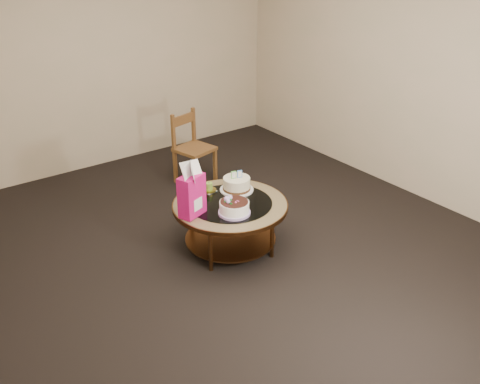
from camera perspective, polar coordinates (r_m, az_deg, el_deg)
ground at (r=4.92m, az=-1.01°, el=-5.86°), size 5.00×5.00×0.00m
room_walls at (r=4.29m, az=-1.18°, el=11.79°), size 4.52×5.02×2.61m
coffee_table at (r=4.72m, az=-1.05°, el=-1.99°), size 1.02×1.02×0.46m
decorated_cake at (r=4.49m, az=-0.64°, el=-1.72°), size 0.27×0.27×0.16m
cream_cake at (r=4.87m, az=-0.36°, el=0.83°), size 0.31×0.31×0.20m
gift_bag at (r=4.41m, az=-5.19°, el=0.21°), size 0.26×0.22×0.46m
pillar_candle at (r=4.87m, az=-3.32°, el=0.38°), size 0.13×0.13×0.10m
dining_chair at (r=6.02m, az=-5.11°, el=4.75°), size 0.45×0.45×0.81m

